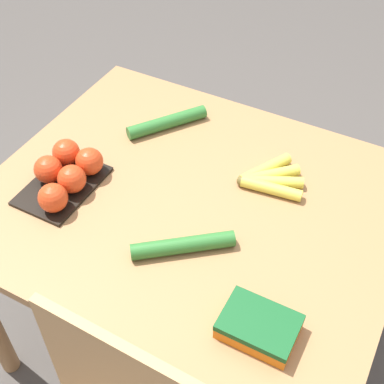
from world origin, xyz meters
The scene contains 7 objects.
ground_plane centered at (0.00, 0.00, 0.00)m, with size 12.00×12.00×0.00m, color #4C4742.
dining_table centered at (0.00, 0.00, 0.63)m, with size 1.15×0.96×0.73m.
banana_bunch centered at (-0.16, -0.16, 0.75)m, with size 0.19×0.18×0.03m.
tomato_pack centered at (0.34, 0.12, 0.77)m, with size 0.18×0.26×0.09m.
carrot_bag centered at (-0.33, 0.30, 0.76)m, with size 0.17×0.12×0.05m.
cucumber_near centered at (-0.07, 0.17, 0.75)m, with size 0.24×0.20×0.04m.
cucumber_far centered at (0.22, -0.25, 0.75)m, with size 0.19×0.24×0.04m.
Camera 1 is at (-0.49, 0.92, 1.81)m, focal length 50.00 mm.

